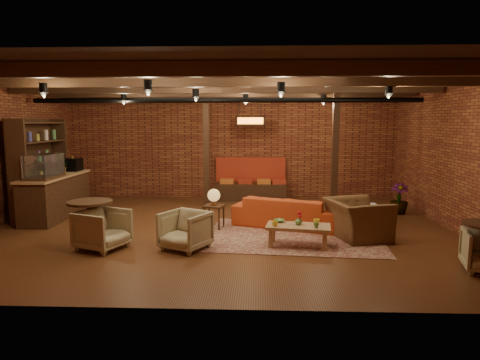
{
  "coord_description": "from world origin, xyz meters",
  "views": [
    {
      "loc": [
        0.79,
        -9.07,
        2.34
      ],
      "look_at": [
        0.42,
        0.2,
        1.06
      ],
      "focal_mm": 32.0,
      "sensor_mm": 36.0,
      "label": 1
    }
  ],
  "objects_px": {
    "plant_tall": "(401,168)",
    "armchair_right": "(357,213)",
    "armchair_a": "(102,227)",
    "armchair_b": "(185,229)",
    "side_table_lamp": "(214,198)",
    "round_table_left": "(90,216)",
    "coffee_table": "(298,227)",
    "side_table_book": "(368,206)",
    "sofa": "(286,212)"
  },
  "relations": [
    {
      "from": "plant_tall",
      "to": "armchair_right",
      "type": "bearing_deg",
      "value": -124.17
    },
    {
      "from": "armchair_a",
      "to": "armchair_b",
      "type": "height_order",
      "value": "armchair_a"
    },
    {
      "from": "side_table_lamp",
      "to": "plant_tall",
      "type": "distance_m",
      "value": 4.86
    },
    {
      "from": "armchair_b",
      "to": "round_table_left",
      "type": "bearing_deg",
      "value": -156.91
    },
    {
      "from": "coffee_table",
      "to": "side_table_book",
      "type": "relative_size",
      "value": 2.34
    },
    {
      "from": "sofa",
      "to": "armchair_a",
      "type": "height_order",
      "value": "armchair_a"
    },
    {
      "from": "sofa",
      "to": "armchair_right",
      "type": "xyz_separation_m",
      "value": [
        1.35,
        -0.91,
        0.19
      ]
    },
    {
      "from": "armchair_a",
      "to": "side_table_lamp",
      "type": "bearing_deg",
      "value": -26.54
    },
    {
      "from": "coffee_table",
      "to": "armchair_b",
      "type": "relative_size",
      "value": 1.61
    },
    {
      "from": "side_table_lamp",
      "to": "side_table_book",
      "type": "height_order",
      "value": "side_table_lamp"
    },
    {
      "from": "side_table_lamp",
      "to": "side_table_book",
      "type": "relative_size",
      "value": 1.63
    },
    {
      "from": "armchair_a",
      "to": "armchair_right",
      "type": "xyz_separation_m",
      "value": [
        4.85,
        0.93,
        0.12
      ]
    },
    {
      "from": "round_table_left",
      "to": "side_table_book",
      "type": "relative_size",
      "value": 1.6
    },
    {
      "from": "side_table_lamp",
      "to": "round_table_left",
      "type": "distance_m",
      "value": 2.62
    },
    {
      "from": "coffee_table",
      "to": "armchair_a",
      "type": "relative_size",
      "value": 1.55
    },
    {
      "from": "coffee_table",
      "to": "armchair_b",
      "type": "bearing_deg",
      "value": -172.29
    },
    {
      "from": "plant_tall",
      "to": "round_table_left",
      "type": "bearing_deg",
      "value": -155.51
    },
    {
      "from": "armchair_b",
      "to": "armchair_right",
      "type": "xyz_separation_m",
      "value": [
        3.32,
        0.89,
        0.13
      ]
    },
    {
      "from": "armchair_b",
      "to": "side_table_book",
      "type": "bearing_deg",
      "value": 53.33
    },
    {
      "from": "round_table_left",
      "to": "plant_tall",
      "type": "bearing_deg",
      "value": 24.49
    },
    {
      "from": "coffee_table",
      "to": "armchair_right",
      "type": "xyz_separation_m",
      "value": [
        1.25,
        0.6,
        0.16
      ]
    },
    {
      "from": "round_table_left",
      "to": "armchair_right",
      "type": "distance_m",
      "value": 5.2
    },
    {
      "from": "side_table_lamp",
      "to": "sofa",
      "type": "bearing_deg",
      "value": 7.65
    },
    {
      "from": "round_table_left",
      "to": "armchair_b",
      "type": "bearing_deg",
      "value": -5.03
    },
    {
      "from": "armchair_right",
      "to": "side_table_book",
      "type": "height_order",
      "value": "armchair_right"
    },
    {
      "from": "round_table_left",
      "to": "armchair_a",
      "type": "distance_m",
      "value": 0.4
    },
    {
      "from": "side_table_lamp",
      "to": "plant_tall",
      "type": "height_order",
      "value": "plant_tall"
    },
    {
      "from": "sofa",
      "to": "armchair_a",
      "type": "distance_m",
      "value": 3.95
    },
    {
      "from": "sofa",
      "to": "coffee_table",
      "type": "bearing_deg",
      "value": 114.63
    },
    {
      "from": "armchair_right",
      "to": "round_table_left",
      "type": "bearing_deg",
      "value": 82.48
    },
    {
      "from": "round_table_left",
      "to": "armchair_b",
      "type": "distance_m",
      "value": 1.84
    },
    {
      "from": "sofa",
      "to": "plant_tall",
      "type": "xyz_separation_m",
      "value": [
        2.95,
        1.43,
        0.84
      ]
    },
    {
      "from": "plant_tall",
      "to": "coffee_table",
      "type": "bearing_deg",
      "value": -133.89
    },
    {
      "from": "side_table_lamp",
      "to": "armchair_right",
      "type": "xyz_separation_m",
      "value": [
        2.96,
        -0.7,
        -0.14
      ]
    },
    {
      "from": "side_table_book",
      "to": "round_table_left",
      "type": "bearing_deg",
      "value": -163.9
    },
    {
      "from": "armchair_right",
      "to": "side_table_book",
      "type": "relative_size",
      "value": 2.23
    },
    {
      "from": "coffee_table",
      "to": "round_table_left",
      "type": "distance_m",
      "value": 3.91
    },
    {
      "from": "side_table_lamp",
      "to": "plant_tall",
      "type": "xyz_separation_m",
      "value": [
        4.55,
        1.65,
        0.51
      ]
    },
    {
      "from": "round_table_left",
      "to": "armchair_a",
      "type": "height_order",
      "value": "round_table_left"
    },
    {
      "from": "armchair_right",
      "to": "sofa",
      "type": "bearing_deg",
      "value": 40.46
    },
    {
      "from": "side_table_lamp",
      "to": "round_table_left",
      "type": "relative_size",
      "value": 1.02
    },
    {
      "from": "armchair_b",
      "to": "sofa",
      "type": "bearing_deg",
      "value": 70.52
    },
    {
      "from": "armchair_b",
      "to": "coffee_table",
      "type": "bearing_deg",
      "value": 35.83
    },
    {
      "from": "side_table_lamp",
      "to": "armchair_right",
      "type": "bearing_deg",
      "value": -13.29
    },
    {
      "from": "armchair_a",
      "to": "armchair_right",
      "type": "distance_m",
      "value": 4.94
    },
    {
      "from": "armchair_b",
      "to": "plant_tall",
      "type": "height_order",
      "value": "plant_tall"
    },
    {
      "from": "plant_tall",
      "to": "armchair_b",
      "type": "bearing_deg",
      "value": -146.69
    },
    {
      "from": "armchair_b",
      "to": "armchair_right",
      "type": "relative_size",
      "value": 0.65
    },
    {
      "from": "armchair_b",
      "to": "armchair_right",
      "type": "height_order",
      "value": "armchair_right"
    },
    {
      "from": "armchair_right",
      "to": "side_table_lamp",
      "type": "bearing_deg",
      "value": 61.17
    }
  ]
}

